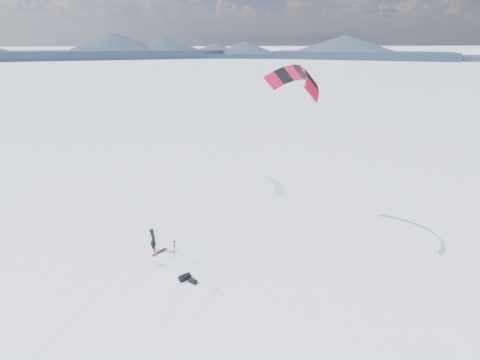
{
  "coord_description": "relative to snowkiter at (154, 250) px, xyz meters",
  "views": [
    {
      "loc": [
        3.06,
        -20.97,
        15.02
      ],
      "look_at": [
        6.09,
        3.68,
        4.97
      ],
      "focal_mm": 26.0,
      "sensor_mm": 36.0,
      "label": 1
    }
  ],
  "objects": [
    {
      "name": "gear_bag_a",
      "position": [
        2.42,
        -3.8,
        0.16
      ],
      "size": [
        0.9,
        0.75,
        0.37
      ],
      "rotation": [
        0.0,
        0.0,
        0.54
      ],
      "color": "black",
      "rests_on": "ground"
    },
    {
      "name": "tripod",
      "position": [
        1.65,
        -0.91,
        0.83
      ],
      "size": [
        0.61,
        0.61,
        1.29
      ],
      "rotation": [
        0.0,
        0.0,
        0.27
      ],
      "color": "black",
      "rests_on": "ground"
    },
    {
      "name": "ground",
      "position": [
        0.71,
        -2.34,
        0.0
      ],
      "size": [
        1800.0,
        1800.0,
        0.0
      ],
      "primitive_type": "plane",
      "color": "white"
    },
    {
      "name": "horizon_hills",
      "position": [
        0.71,
        -2.34,
        3.68
      ],
      "size": [
        704.0,
        704.42,
        8.92
      ],
      "color": "#192431",
      "rests_on": "ground"
    },
    {
      "name": "gear_bag_b",
      "position": [
        2.94,
        -4.2,
        0.12
      ],
      "size": [
        0.66,
        0.63,
        0.28
      ],
      "rotation": [
        0.0,
        0.0,
        -0.73
      ],
      "color": "black",
      "rests_on": "ground"
    },
    {
      "name": "snow_tracks",
      "position": [
        0.3,
        -2.99,
        0.0
      ],
      "size": [
        17.62,
        14.39,
        0.01
      ],
      "color": "silver",
      "rests_on": "ground"
    },
    {
      "name": "power_kite",
      "position": [
        11.14,
        2.57,
        12.32
      ],
      "size": [
        12.56,
        6.78,
        11.99
      ],
      "color": "#BC0B2C",
      "rests_on": "ground"
    },
    {
      "name": "snowboard",
      "position": [
        0.41,
        -0.32,
        0.02
      ],
      "size": [
        1.15,
        1.12,
        0.04
      ],
      "primitive_type": "cube",
      "rotation": [
        0.0,
        0.0,
        0.76
      ],
      "color": "maroon",
      "rests_on": "ground"
    },
    {
      "name": "snowkiter",
      "position": [
        0.0,
        0.0,
        0.0
      ],
      "size": [
        0.59,
        0.77,
        1.89
      ],
      "primitive_type": "imported",
      "rotation": [
        0.0,
        0.0,
        1.8
      ],
      "color": "black",
      "rests_on": "ground"
    }
  ]
}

